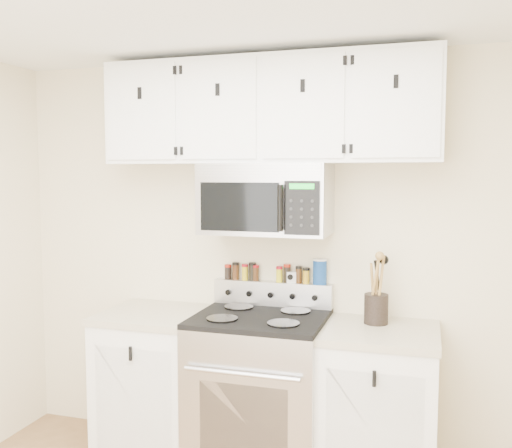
{
  "coord_description": "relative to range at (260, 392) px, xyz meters",
  "views": [
    {
      "loc": [
        0.93,
        -1.72,
        1.78
      ],
      "look_at": [
        -0.03,
        1.45,
        1.49
      ],
      "focal_mm": 40.0,
      "sensor_mm": 36.0,
      "label": 1
    }
  ],
  "objects": [
    {
      "name": "spice_jar_0",
      "position": [
        -0.3,
        0.28,
        0.66
      ],
      "size": [
        0.04,
        0.04,
        0.09
      ],
      "color": "black",
      "rests_on": "range"
    },
    {
      "name": "salt_canister",
      "position": [
        0.3,
        0.28,
        0.69
      ],
      "size": [
        0.09,
        0.09,
        0.16
      ],
      "color": "navy",
      "rests_on": "range"
    },
    {
      "name": "range",
      "position": [
        0.0,
        0.0,
        0.0
      ],
      "size": [
        0.76,
        0.65,
        1.1
      ],
      "color": "#B7B7BA",
      "rests_on": "floor"
    },
    {
      "name": "spice_jar_3",
      "position": [
        -0.13,
        0.28,
        0.67
      ],
      "size": [
        0.05,
        0.05,
        0.11
      ],
      "color": "black",
      "rests_on": "range"
    },
    {
      "name": "spice_jar_8",
      "position": [
        0.21,
        0.28,
        0.66
      ],
      "size": [
        0.04,
        0.04,
        0.1
      ],
      "color": "#C49317",
      "rests_on": "range"
    },
    {
      "name": "back_wall",
      "position": [
        0.0,
        0.32,
        0.76
      ],
      "size": [
        3.5,
        0.01,
        2.5
      ],
      "primitive_type": "cube",
      "color": "beige",
      "rests_on": "floor"
    },
    {
      "name": "spice_jar_5",
      "position": [
        0.04,
        0.28,
        0.66
      ],
      "size": [
        0.04,
        0.04,
        0.1
      ],
      "color": "gold",
      "rests_on": "range"
    },
    {
      "name": "utensil_crock",
      "position": [
        0.66,
        0.13,
        0.53
      ],
      "size": [
        0.14,
        0.14,
        0.4
      ],
      "color": "black",
      "rests_on": "base_cabinet_right"
    },
    {
      "name": "spice_jar_4",
      "position": [
        -0.11,
        0.28,
        0.66
      ],
      "size": [
        0.04,
        0.04,
        0.1
      ],
      "color": "#3C210E",
      "rests_on": "range"
    },
    {
      "name": "upper_cabinets",
      "position": [
        -0.0,
        0.15,
        1.66
      ],
      "size": [
        2.0,
        0.35,
        0.62
      ],
      "color": "white",
      "rests_on": "back_wall"
    },
    {
      "name": "base_cabinet_right",
      "position": [
        0.69,
        0.02,
        -0.03
      ],
      "size": [
        0.64,
        0.62,
        0.92
      ],
      "color": "white",
      "rests_on": "floor"
    },
    {
      "name": "spice_jar_2",
      "position": [
        -0.19,
        0.28,
        0.67
      ],
      "size": [
        0.04,
        0.04,
        0.1
      ],
      "color": "gold",
      "rests_on": "range"
    },
    {
      "name": "spice_jar_1",
      "position": [
        -0.25,
        0.28,
        0.67
      ],
      "size": [
        0.04,
        0.04,
        0.11
      ],
      "color": "#3D210E",
      "rests_on": "range"
    },
    {
      "name": "base_cabinet_left",
      "position": [
        -0.69,
        0.02,
        -0.03
      ],
      "size": [
        0.64,
        0.62,
        0.92
      ],
      "color": "white",
      "rests_on": "floor"
    },
    {
      "name": "spice_jar_7",
      "position": [
        0.17,
        0.28,
        0.67
      ],
      "size": [
        0.04,
        0.04,
        0.11
      ],
      "color": "#40250F",
      "rests_on": "range"
    },
    {
      "name": "microwave",
      "position": [
        0.0,
        0.13,
        1.14
      ],
      "size": [
        0.76,
        0.44,
        0.42
      ],
      "color": "#9E9EA3",
      "rests_on": "back_wall"
    },
    {
      "name": "kitchen_timer",
      "position": [
        0.12,
        0.28,
        0.65
      ],
      "size": [
        0.07,
        0.07,
        0.07
      ],
      "primitive_type": "cube",
      "rotation": [
        0.0,
        0.0,
        0.38
      ],
      "color": "silver",
      "rests_on": "range"
    },
    {
      "name": "spice_jar_6",
      "position": [
        0.09,
        0.28,
        0.67
      ],
      "size": [
        0.05,
        0.05,
        0.11
      ],
      "color": "black",
      "rests_on": "range"
    }
  ]
}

